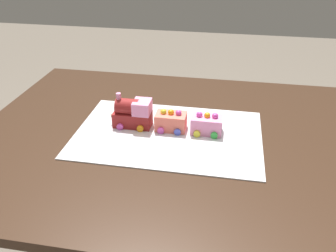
# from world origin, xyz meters

# --- Properties ---
(dining_table) EXTENTS (1.40, 1.00, 0.74)m
(dining_table) POSITION_xyz_m (0.00, 0.00, 0.63)
(dining_table) COLOR #382316
(dining_table) RESTS_ON ground
(cake_board) EXTENTS (0.60, 0.40, 0.00)m
(cake_board) POSITION_xyz_m (-0.06, -0.00, 0.74)
(cake_board) COLOR silver
(cake_board) RESTS_ON dining_table
(cake_locomotive) EXTENTS (0.14, 0.08, 0.12)m
(cake_locomotive) POSITION_xyz_m (-0.19, 0.03, 0.79)
(cake_locomotive) COLOR maroon
(cake_locomotive) RESTS_ON cake_board
(cake_car_flatbed_coral) EXTENTS (0.10, 0.08, 0.07)m
(cake_car_flatbed_coral) POSITION_xyz_m (-0.06, 0.03, 0.77)
(cake_car_flatbed_coral) COLOR #F27260
(cake_car_flatbed_coral) RESTS_ON cake_board
(cake_car_tanker_bubblegum) EXTENTS (0.10, 0.08, 0.07)m
(cake_car_tanker_bubblegum) POSITION_xyz_m (0.06, 0.03, 0.77)
(cake_car_tanker_bubblegum) COLOR pink
(cake_car_tanker_bubblegum) RESTS_ON cake_board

